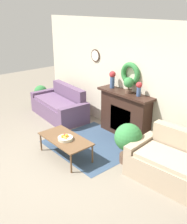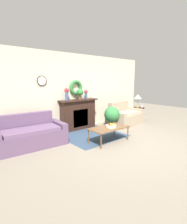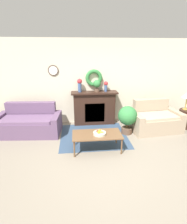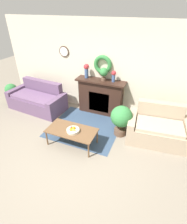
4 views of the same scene
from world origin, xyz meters
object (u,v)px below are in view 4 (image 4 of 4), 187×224
(loveseat_right, at_px, (158,129))
(vase_on_mantel_right, at_px, (114,75))
(coffee_table, at_px, (72,131))
(vase_on_mantel_left, at_px, (86,70))
(fruit_bowl, at_px, (73,130))
(potted_plant_floor_by_couch, at_px, (11,91))
(potted_plant_on_mantel, at_px, (104,73))
(fireplace, at_px, (101,97))
(potted_plant_floor_by_loveseat, at_px, (121,118))
(couch_left, at_px, (38,100))

(loveseat_right, xyz_separation_m, vase_on_mantel_right, (-1.42, 0.68, 0.96))
(coffee_table, xyz_separation_m, vase_on_mantel_left, (-0.35, 1.67, 0.95))
(fruit_bowl, bearing_deg, loveseat_right, 29.02)
(potted_plant_floor_by_couch, bearing_deg, potted_plant_on_mantel, 8.36)
(vase_on_mantel_right, bearing_deg, vase_on_mantel_left, -180.00)
(fruit_bowl, distance_m, vase_on_mantel_left, 1.96)
(vase_on_mantel_right, height_order, potted_plant_on_mantel, potted_plant_on_mantel)
(fruit_bowl, bearing_deg, fireplace, 88.11)
(fireplace, distance_m, potted_plant_floor_by_loveseat, 1.22)
(loveseat_right, distance_m, potted_plant_floor_by_couch, 4.91)
(vase_on_mantel_right, relative_size, potted_plant_floor_by_loveseat, 0.38)
(vase_on_mantel_left, distance_m, potted_plant_on_mantel, 0.54)
(coffee_table, xyz_separation_m, vase_on_mantel_right, (0.48, 1.67, 0.89))
(potted_plant_floor_by_couch, height_order, potted_plant_floor_by_loveseat, potted_plant_floor_by_loveseat)
(coffee_table, bearing_deg, potted_plant_floor_by_couch, 158.53)
(vase_on_mantel_right, xyz_separation_m, potted_plant_floor_by_loveseat, (0.51, -0.85, -0.77))
(fireplace, xyz_separation_m, loveseat_right, (1.79, -0.68, -0.23))
(fireplace, distance_m, fruit_bowl, 1.70)
(vase_on_mantel_left, bearing_deg, potted_plant_floor_by_couch, -169.54)
(coffee_table, height_order, vase_on_mantel_left, vase_on_mantel_left)
(fruit_bowl, distance_m, potted_plant_floor_by_loveseat, 1.27)
(couch_left, xyz_separation_m, coffee_table, (1.87, -1.13, 0.08))
(coffee_table, bearing_deg, potted_plant_floor_by_loveseat, 39.60)
(vase_on_mantel_left, bearing_deg, potted_plant_on_mantel, -2.11)
(loveseat_right, distance_m, fruit_bowl, 2.12)
(fireplace, height_order, potted_plant_on_mantel, potted_plant_on_mantel)
(coffee_table, distance_m, vase_on_mantel_left, 1.95)
(potted_plant_floor_by_couch, xyz_separation_m, potted_plant_floor_by_loveseat, (4.00, -0.36, 0.10))
(potted_plant_floor_by_couch, bearing_deg, vase_on_mantel_right, 8.00)
(potted_plant_floor_by_loveseat, bearing_deg, vase_on_mantel_right, 120.72)
(fireplace, xyz_separation_m, vase_on_mantel_left, (-0.46, 0.01, 0.79))
(fireplace, distance_m, coffee_table, 1.68)
(fruit_bowl, xyz_separation_m, potted_plant_on_mantel, (0.14, 1.69, 0.85))
(loveseat_right, height_order, vase_on_mantel_left, vase_on_mantel_left)
(loveseat_right, distance_m, potted_plant_on_mantel, 2.09)
(fireplace, bearing_deg, vase_on_mantel_left, 179.32)
(potted_plant_on_mantel, bearing_deg, loveseat_right, -21.23)
(couch_left, relative_size, potted_plant_on_mantel, 5.06)
(couch_left, bearing_deg, fruit_bowl, -26.55)
(couch_left, relative_size, loveseat_right, 1.21)
(coffee_table, xyz_separation_m, potted_plant_on_mantel, (0.20, 1.65, 0.93))
(potted_plant_on_mantel, distance_m, potted_plant_floor_by_couch, 3.36)
(vase_on_mantel_right, bearing_deg, potted_plant_on_mantel, -176.02)
(fruit_bowl, bearing_deg, couch_left, 148.88)
(potted_plant_floor_by_couch, distance_m, potted_plant_floor_by_loveseat, 4.01)
(potted_plant_on_mantel, bearing_deg, potted_plant_floor_by_couch, -171.64)
(vase_on_mantel_right, bearing_deg, potted_plant_floor_by_couch, -172.00)
(potted_plant_floor_by_loveseat, bearing_deg, potted_plant_on_mantel, 133.63)
(potted_plant_on_mantel, bearing_deg, couch_left, -165.86)
(couch_left, xyz_separation_m, potted_plant_floor_by_couch, (-1.13, 0.05, 0.10))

